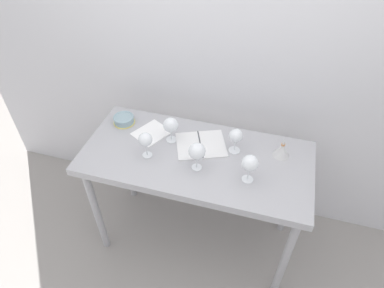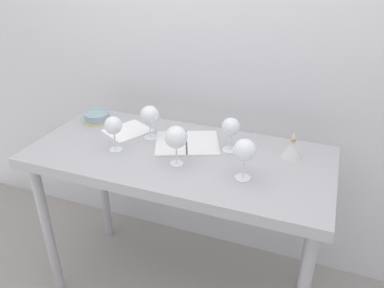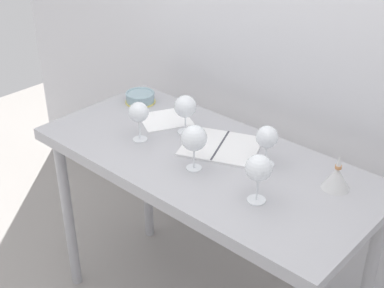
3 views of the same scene
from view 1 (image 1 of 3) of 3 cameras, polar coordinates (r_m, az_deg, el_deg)
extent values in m
plane|color=gray|center=(2.74, 0.59, -15.45)|extent=(6.00, 6.00, 0.00)
cube|color=silver|center=(2.19, 4.42, 14.51)|extent=(3.80, 0.04, 2.60)
cube|color=#A7A7AC|center=(2.05, 0.76, -2.22)|extent=(1.40, 0.64, 0.04)
cube|color=#A7A7AC|center=(1.84, -2.00, -9.19)|extent=(1.40, 0.01, 0.05)
cylinder|color=#A7A7AC|center=(2.43, -16.04, -10.90)|extent=(0.05, 0.05, 0.86)
cylinder|color=#A7A7AC|center=(2.23, 15.64, -18.34)|extent=(0.05, 0.05, 0.86)
cylinder|color=#A7A7AC|center=(2.72, -10.95, -2.60)|extent=(0.05, 0.05, 0.86)
cylinder|color=#A7A7AC|center=(2.53, 16.55, -8.25)|extent=(0.05, 0.05, 0.86)
cylinder|color=white|center=(2.05, -7.65, -1.87)|extent=(0.06, 0.06, 0.00)
cylinder|color=white|center=(2.02, -7.77, -0.92)|extent=(0.01, 0.01, 0.09)
sphere|color=white|center=(1.96, -7.98, 0.77)|extent=(0.08, 0.08, 0.08)
cylinder|color=maroon|center=(1.97, -7.94, 0.45)|extent=(0.06, 0.06, 0.02)
cylinder|color=white|center=(1.96, 0.82, -4.01)|extent=(0.06, 0.06, 0.00)
cylinder|color=white|center=(1.92, 0.83, -3.08)|extent=(0.01, 0.01, 0.09)
sphere|color=white|center=(1.86, 0.86, -1.25)|extent=(0.10, 0.10, 0.10)
cylinder|color=maroon|center=(1.88, 0.85, -1.63)|extent=(0.07, 0.07, 0.02)
cylinder|color=white|center=(1.92, 9.44, -5.97)|extent=(0.07, 0.07, 0.00)
cylinder|color=white|center=(1.88, 9.60, -5.02)|extent=(0.01, 0.01, 0.09)
sphere|color=white|center=(1.82, 9.90, -3.22)|extent=(0.09, 0.09, 0.09)
cylinder|color=#591828|center=(1.84, 9.84, -3.58)|extent=(0.06, 0.06, 0.03)
cylinder|color=white|center=(2.14, -3.52, 0.77)|extent=(0.07, 0.07, 0.00)
cylinder|color=white|center=(2.11, -3.57, 1.61)|extent=(0.01, 0.01, 0.08)
sphere|color=white|center=(2.06, -3.66, 3.28)|extent=(0.09, 0.09, 0.09)
cylinder|color=maroon|center=(2.07, -3.64, 2.92)|extent=(0.07, 0.07, 0.03)
cylinder|color=white|center=(2.08, 7.23, -1.06)|extent=(0.07, 0.07, 0.00)
cylinder|color=white|center=(2.05, 7.33, -0.20)|extent=(0.01, 0.01, 0.08)
sphere|color=white|center=(2.00, 7.52, 1.43)|extent=(0.08, 0.08, 0.08)
cylinder|color=maroon|center=(2.01, 7.48, 1.11)|extent=(0.06, 0.06, 0.02)
cube|color=silver|center=(2.09, -0.52, -0.27)|extent=(0.24, 0.29, 0.01)
cube|color=silver|center=(2.10, 3.58, 0.05)|extent=(0.24, 0.29, 0.01)
cube|color=#3F3F47|center=(2.09, 1.54, -0.11)|extent=(0.10, 0.24, 0.01)
cube|color=white|center=(2.20, -6.93, 1.93)|extent=(0.26, 0.28, 0.00)
cylinder|color=#DBCC66|center=(2.31, -11.50, 3.67)|extent=(0.14, 0.14, 0.01)
cylinder|color=#8CA8B2|center=(2.30, -11.57, 4.12)|extent=(0.13, 0.13, 0.04)
torus|color=#8CA8B2|center=(2.29, -11.64, 4.51)|extent=(0.14, 0.14, 0.01)
cone|color=silver|center=(2.07, 15.10, -1.03)|extent=(0.10, 0.10, 0.08)
cylinder|color=#C17F4C|center=(2.04, 15.33, -0.08)|extent=(0.02, 0.02, 0.01)
cone|color=silver|center=(2.03, 15.47, 0.49)|extent=(0.02, 0.02, 0.04)
camera|label=2|loc=(0.61, 31.68, -49.24)|focal=35.10mm
camera|label=3|loc=(0.87, 83.74, -26.20)|focal=49.80mm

